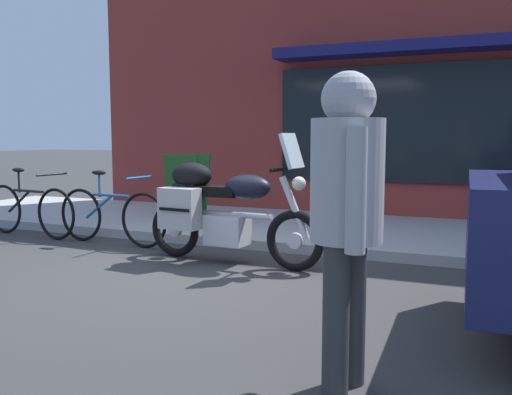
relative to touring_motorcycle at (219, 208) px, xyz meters
The scene contains 6 objects.
ground_plane 0.75m from the touring_motorcycle, 105.83° to the right, with size 80.00×80.00×0.00m, color #353535.
touring_motorcycle is the anchor object (origin of this frame).
parked_bicycle 1.77m from the touring_motorcycle, 167.82° to the left, with size 1.71×0.48×0.93m.
pedestrian_walking 3.14m from the touring_motorcycle, 50.54° to the right, with size 0.50×0.52×1.69m.
sandwich_board_sign 2.18m from the touring_motorcycle, 129.21° to the left, with size 0.55×0.42×0.98m.
second_bicycle_by_cafe 3.13m from the touring_motorcycle, behind, with size 1.72×0.48×0.93m.
Camera 1 is at (2.77, -4.74, 1.35)m, focal length 38.40 mm.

